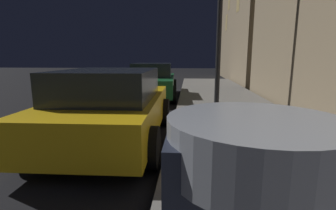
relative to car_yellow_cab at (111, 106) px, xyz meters
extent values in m
cylinder|color=#999EA5|center=(1.59, -4.39, 0.84)|extent=(0.19, 0.19, 0.06)
cube|color=gold|center=(0.00, 0.04, -0.15)|extent=(1.96, 4.04, 0.64)
cube|color=#1E2328|center=(0.00, -0.11, 0.43)|extent=(1.69, 2.21, 0.56)
cylinder|color=black|center=(-0.97, 1.26, -0.39)|extent=(0.23, 0.66, 0.66)
cylinder|color=black|center=(0.92, 1.30, -0.39)|extent=(0.23, 0.66, 0.66)
cylinder|color=black|center=(-0.92, -1.22, -0.39)|extent=(0.23, 0.66, 0.66)
cylinder|color=black|center=(0.97, -1.18, -0.39)|extent=(0.23, 0.66, 0.66)
cube|color=#19592D|center=(0.00, 5.59, -0.15)|extent=(1.97, 4.45, 0.64)
cube|color=#1E2328|center=(0.00, 5.64, 0.43)|extent=(1.64, 2.05, 0.56)
cylinder|color=black|center=(-0.95, 6.90, -0.39)|extent=(0.25, 0.67, 0.66)
cylinder|color=black|center=(0.81, 6.99, -0.39)|extent=(0.25, 0.67, 0.66)
cylinder|color=black|center=(-0.81, 4.20, -0.39)|extent=(0.25, 0.67, 0.66)
cylinder|color=black|center=(0.95, 4.29, -0.39)|extent=(0.25, 0.67, 0.66)
cylinder|color=black|center=(2.45, 3.64, 2.15)|extent=(0.16, 0.16, 5.45)
cube|color=#998466|center=(8.22, 14.07, 3.91)|extent=(7.55, 11.16, 9.26)
cube|color=#F2D17F|center=(4.47, 11.77, 4.33)|extent=(0.06, 0.90, 1.20)
cube|color=#F2D17F|center=(4.47, 16.49, 3.72)|extent=(0.06, 0.90, 1.20)
cube|color=#F2D17F|center=(4.47, 15.51, 5.11)|extent=(0.06, 0.90, 1.20)
camera|label=1|loc=(1.52, -4.65, 0.93)|focal=26.48mm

